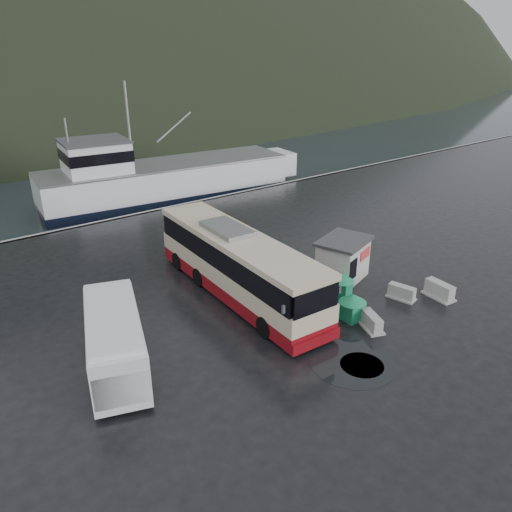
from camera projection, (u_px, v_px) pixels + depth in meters
ground at (278, 322)px, 25.29m from camera, size 160.00×160.00×0.00m
quay_edge at (120, 218)px, 39.94m from camera, size 160.00×0.60×1.50m
coach_bus at (238, 294)px, 28.04m from camera, size 3.86×13.46×3.78m
white_van at (119, 368)px, 21.81m from camera, size 4.27×7.07×2.80m
waste_bin_left at (341, 296)px, 27.89m from camera, size 1.24×1.24×1.36m
waste_bin_right at (351, 319)px, 25.60m from camera, size 1.04×1.04×1.43m
dome_tent at (292, 331)px, 24.59m from camera, size 3.06×3.57×1.19m
ticket_kiosk at (341, 278)px, 29.88m from camera, size 3.84×3.35×2.52m
jersey_barrier_a at (371, 328)px, 24.78m from camera, size 1.29×1.75×0.78m
jersey_barrier_b at (401, 298)px, 27.60m from camera, size 1.14×1.70×0.78m
jersey_barrier_c at (438, 297)px, 27.74m from camera, size 1.06×1.86×0.89m
fishing_trawler at (167, 184)px, 48.91m from camera, size 28.70×9.17×11.28m
puddles at (354, 363)px, 22.14m from camera, size 3.86×3.86×0.01m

